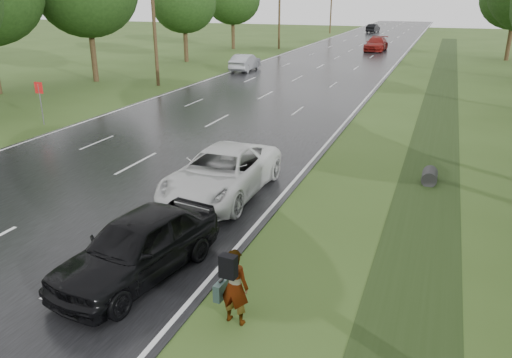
{
  "coord_description": "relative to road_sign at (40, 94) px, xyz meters",
  "views": [
    {
      "loc": [
        11.59,
        -8.66,
        6.62
      ],
      "look_at": [
        6.53,
        4.79,
        1.3
      ],
      "focal_mm": 35.0,
      "sensor_mm": 36.0,
      "label": 1
    }
  ],
  "objects": [
    {
      "name": "silver_sedan",
      "position": [
        2.7,
        22.67,
        -0.85
      ],
      "size": [
        1.72,
        4.59,
        1.5
      ],
      "primitive_type": "imported",
      "rotation": [
        0.0,
        0.0,
        3.17
      ],
      "color": "#96999E",
      "rests_on": "road"
    },
    {
      "name": "utility_pole_distant",
      "position": [
        -0.7,
        73.0,
        3.55
      ],
      "size": [
        1.6,
        0.26,
        10.0
      ],
      "color": "#3A2717",
      "rests_on": "ground"
    },
    {
      "name": "center_line",
      "position": [
        8.5,
        33.0,
        -1.6
      ],
      "size": [
        0.12,
        180.0,
        0.01
      ],
      "primitive_type": "cube",
      "color": "silver",
      "rests_on": "road"
    },
    {
      "name": "utility_pole_far",
      "position": [
        -0.7,
        43.0,
        3.55
      ],
      "size": [
        1.6,
        0.26,
        10.0
      ],
      "color": "#3A2717",
      "rests_on": "ground"
    },
    {
      "name": "edge_stripe_west",
      "position": [
        1.75,
        33.0,
        -1.6
      ],
      "size": [
        0.12,
        180.0,
        0.01
      ],
      "primitive_type": "cube",
      "color": "silver",
      "rests_on": "road"
    },
    {
      "name": "white_pickup",
      "position": [
        13.27,
        -5.91,
        -0.79
      ],
      "size": [
        2.71,
        5.84,
        1.62
      ],
      "primitive_type": "imported",
      "rotation": [
        0.0,
        0.0,
        -0.0
      ],
      "color": "white",
      "rests_on": "road"
    },
    {
      "name": "edge_stripe_east",
      "position": [
        15.25,
        33.0,
        -1.6
      ],
      "size": [
        0.12,
        180.0,
        0.01
      ],
      "primitive_type": "cube",
      "color": "silver",
      "rests_on": "road"
    },
    {
      "name": "far_car_dark",
      "position": [
        6.41,
        77.55,
        -0.84
      ],
      "size": [
        2.06,
        4.75,
        1.52
      ],
      "primitive_type": "imported",
      "rotation": [
        0.0,
        0.0,
        3.04
      ],
      "color": "black",
      "rests_on": "road"
    },
    {
      "name": "road",
      "position": [
        8.5,
        33.0,
        -1.62
      ],
      "size": [
        14.0,
        180.0,
        0.04
      ],
      "primitive_type": "cube",
      "color": "black",
      "rests_on": "ground"
    },
    {
      "name": "utility_pole_mid",
      "position": [
        -0.7,
        13.0,
        3.55
      ],
      "size": [
        1.6,
        0.26,
        10.0
      ],
      "color": "#3A2717",
      "rests_on": "ground"
    },
    {
      "name": "dark_sedan",
      "position": [
        13.56,
        -11.53,
        -0.78
      ],
      "size": [
        2.73,
        5.07,
        1.64
      ],
      "primitive_type": "imported",
      "rotation": [
        0.0,
        0.0,
        -0.17
      ],
      "color": "black",
      "rests_on": "road"
    },
    {
      "name": "pedestrian",
      "position": [
        16.47,
        -12.39,
        -0.74
      ],
      "size": [
        0.8,
        0.75,
        1.74
      ],
      "rotation": [
        0.0,
        0.0,
        3.06
      ],
      "color": "#A5998C",
      "rests_on": "ground"
    },
    {
      "name": "tree_west_d",
      "position": [
        -5.7,
        27.0,
        4.18
      ],
      "size": [
        6.6,
        6.6,
        8.8
      ],
      "color": "#3A2717",
      "rests_on": "ground"
    },
    {
      "name": "far_car_red",
      "position": [
        11.55,
        44.52,
        -0.76
      ],
      "size": [
        2.52,
        5.85,
        1.68
      ],
      "primitive_type": "imported",
      "rotation": [
        0.0,
        0.0,
        -0.03
      ],
      "color": "maroon",
      "rests_on": "road"
    },
    {
      "name": "drainage_ditch",
      "position": [
        20.0,
        6.71,
        -1.61
      ],
      "size": [
        2.2,
        120.0,
        0.56
      ],
      "color": "#203113",
      "rests_on": "ground"
    },
    {
      "name": "road_sign",
      "position": [
        0.0,
        0.0,
        0.0
      ],
      "size": [
        0.5,
        0.06,
        2.3
      ],
      "color": "slate",
      "rests_on": "ground"
    }
  ]
}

